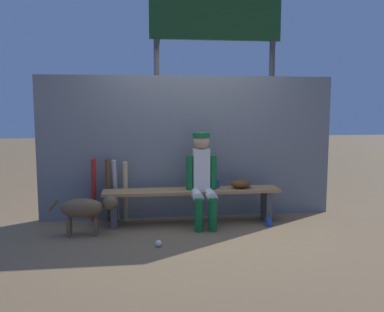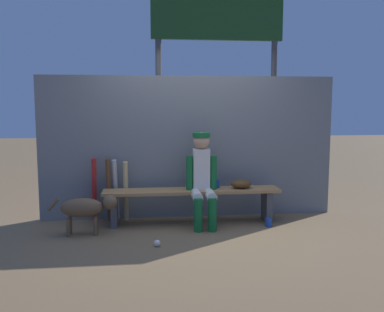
% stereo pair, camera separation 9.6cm
% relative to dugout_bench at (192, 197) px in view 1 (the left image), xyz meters
% --- Properties ---
extents(ground_plane, '(30.00, 30.00, 0.00)m').
position_rel_dugout_bench_xyz_m(ground_plane, '(0.00, 0.00, -0.36)').
color(ground_plane, brown).
extents(chainlink_fence, '(4.13, 0.03, 1.99)m').
position_rel_dugout_bench_xyz_m(chainlink_fence, '(0.00, 0.36, 0.63)').
color(chainlink_fence, slate).
rests_on(chainlink_fence, ground_plane).
extents(dugout_bench, '(2.37, 0.36, 0.47)m').
position_rel_dugout_bench_xyz_m(dugout_bench, '(0.00, 0.00, 0.00)').
color(dugout_bench, '#AD7F4C').
rests_on(dugout_bench, ground_plane).
extents(player_seated, '(0.41, 0.55, 1.23)m').
position_rel_dugout_bench_xyz_m(player_seated, '(0.12, -0.11, 0.31)').
color(player_seated, silver).
rests_on(player_seated, ground_plane).
extents(baseball_glove, '(0.28, 0.20, 0.12)m').
position_rel_dugout_bench_xyz_m(baseball_glove, '(0.67, 0.00, 0.17)').
color(baseball_glove, '#593819').
rests_on(baseball_glove, dugout_bench).
extents(bat_wood_natural, '(0.07, 0.16, 0.83)m').
position_rel_dugout_bench_xyz_m(bat_wood_natural, '(-0.88, 0.23, 0.05)').
color(bat_wood_natural, tan).
rests_on(bat_wood_natural, ground_plane).
extents(bat_aluminum_silver, '(0.10, 0.21, 0.86)m').
position_rel_dugout_bench_xyz_m(bat_aluminum_silver, '(-1.02, 0.26, 0.07)').
color(bat_aluminum_silver, '#B7B7BC').
rests_on(bat_aluminum_silver, ground_plane).
extents(bat_wood_dark, '(0.07, 0.15, 0.87)m').
position_rel_dugout_bench_xyz_m(bat_wood_dark, '(-1.12, 0.23, 0.08)').
color(bat_wood_dark, brown).
rests_on(bat_wood_dark, ground_plane).
extents(bat_aluminum_red, '(0.10, 0.20, 0.88)m').
position_rel_dugout_bench_xyz_m(bat_aluminum_red, '(-1.31, 0.24, 0.08)').
color(bat_aluminum_red, '#B22323').
rests_on(bat_aluminum_red, ground_plane).
extents(baseball, '(0.07, 0.07, 0.07)m').
position_rel_dugout_bench_xyz_m(baseball, '(-0.50, -0.88, -0.32)').
color(baseball, white).
rests_on(baseball, ground_plane).
extents(cup_on_ground, '(0.08, 0.08, 0.11)m').
position_rel_dugout_bench_xyz_m(cup_on_ground, '(0.98, -0.27, -0.31)').
color(cup_on_ground, '#1E47AD').
rests_on(cup_on_ground, ground_plane).
extents(cup_on_bench, '(0.08, 0.08, 0.11)m').
position_rel_dugout_bench_xyz_m(cup_on_bench, '(0.35, 0.07, 0.16)').
color(cup_on_bench, '#1E47AD').
rests_on(cup_on_bench, dugout_bench).
extents(scoreboard, '(2.44, 0.27, 3.85)m').
position_rel_dugout_bench_xyz_m(scoreboard, '(0.64, 1.46, 2.38)').
color(scoreboard, '#3F3F42').
rests_on(scoreboard, ground_plane).
extents(dog, '(0.84, 0.20, 0.49)m').
position_rel_dugout_bench_xyz_m(dog, '(-1.34, -0.34, -0.03)').
color(dog, brown).
rests_on(dog, ground_plane).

